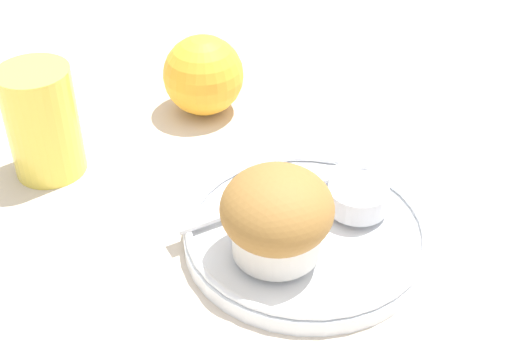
{
  "coord_description": "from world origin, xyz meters",
  "views": [
    {
      "loc": [
        -0.32,
        -0.34,
        0.4
      ],
      "look_at": [
        -0.03,
        0.03,
        0.06
      ],
      "focal_mm": 50.0,
      "sensor_mm": 36.0,
      "label": 1
    }
  ],
  "objects_px": {
    "orange_fruit": "(203,75)",
    "muffin": "(277,215)",
    "juice_glass": "(42,122)",
    "butter_knife": "(280,192)"
  },
  "relations": [
    {
      "from": "muffin",
      "to": "juice_glass",
      "type": "relative_size",
      "value": 0.82
    },
    {
      "from": "butter_knife",
      "to": "orange_fruit",
      "type": "relative_size",
      "value": 2.32
    },
    {
      "from": "muffin",
      "to": "juice_glass",
      "type": "xyz_separation_m",
      "value": [
        -0.08,
        0.23,
        -0.0
      ]
    },
    {
      "from": "butter_knife",
      "to": "juice_glass",
      "type": "distance_m",
      "value": 0.22
    },
    {
      "from": "muffin",
      "to": "juice_glass",
      "type": "distance_m",
      "value": 0.25
    },
    {
      "from": "orange_fruit",
      "to": "muffin",
      "type": "bearing_deg",
      "value": -111.88
    },
    {
      "from": "butter_knife",
      "to": "juice_glass",
      "type": "relative_size",
      "value": 1.84
    },
    {
      "from": "juice_glass",
      "to": "muffin",
      "type": "bearing_deg",
      "value": -70.74
    },
    {
      "from": "muffin",
      "to": "orange_fruit",
      "type": "xyz_separation_m",
      "value": [
        0.09,
        0.23,
        -0.01
      ]
    },
    {
      "from": "butter_knife",
      "to": "orange_fruit",
      "type": "xyz_separation_m",
      "value": [
        0.04,
        0.18,
        0.02
      ]
    }
  ]
}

